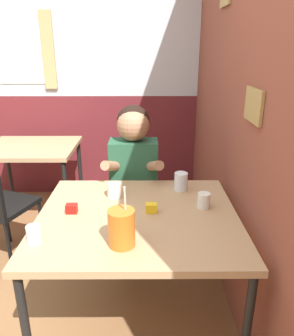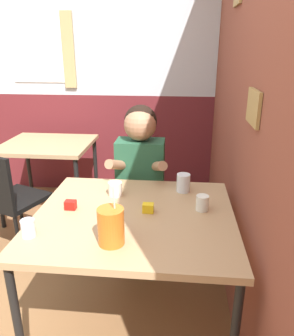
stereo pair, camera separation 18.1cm
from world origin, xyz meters
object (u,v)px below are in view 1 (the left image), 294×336
(cocktail_pitcher, at_px, (122,228))
(main_table, at_px, (138,224))
(background_table, at_px, (32,155))
(person_seated, at_px, (134,181))

(cocktail_pitcher, bearing_deg, main_table, 77.09)
(background_table, bearing_deg, main_table, -52.40)
(main_table, height_order, background_table, same)
(background_table, height_order, person_seated, person_seated)
(person_seated, distance_m, cocktail_pitcher, 0.95)
(person_seated, relative_size, cocktail_pitcher, 4.13)
(background_table, xyz_separation_m, cocktail_pitcher, (0.94, -1.59, 0.17))
(background_table, xyz_separation_m, person_seated, (0.96, -0.66, 0.01))
(main_table, xyz_separation_m, person_seated, (-0.04, 0.65, -0.02))
(main_table, height_order, cocktail_pitcher, cocktail_pitcher)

